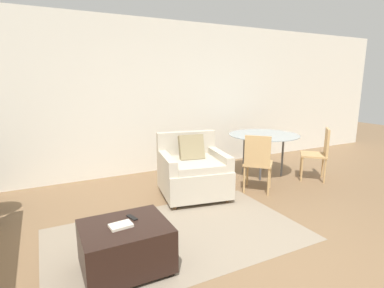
{
  "coord_description": "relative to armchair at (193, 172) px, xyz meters",
  "views": [
    {
      "loc": [
        -1.78,
        -1.99,
        1.68
      ],
      "look_at": [
        0.21,
        1.93,
        0.75
      ],
      "focal_mm": 28.0,
      "sensor_mm": 36.0,
      "label": 1
    }
  ],
  "objects": [
    {
      "name": "ground_plane",
      "position": [
        -0.16,
        -1.79,
        -0.36
      ],
      "size": [
        20.0,
        20.0,
        0.0
      ],
      "primitive_type": "plane",
      "color": "brown"
    },
    {
      "name": "armchair",
      "position": [
        0.0,
        0.0,
        0.0
      ],
      "size": [
        1.07,
        1.06,
        0.91
      ],
      "color": "beige",
      "rests_on": "ground_plane"
    },
    {
      "name": "dining_chair_near_right",
      "position": [
        2.25,
        -0.34,
        0.15
      ],
      "size": [
        0.59,
        0.59,
        0.9
      ],
      "color": "tan",
      "rests_on": "ground_plane"
    },
    {
      "name": "dining_table",
      "position": [
        1.59,
        0.32,
        0.31
      ],
      "size": [
        1.24,
        1.24,
        0.74
      ],
      "color": "#99A8AD",
      "rests_on": "ground_plane"
    },
    {
      "name": "tv_remote_primary",
      "position": [
        -1.27,
        -1.24,
        0.08
      ],
      "size": [
        0.08,
        0.14,
        0.01
      ],
      "color": "black",
      "rests_on": "ottoman"
    },
    {
      "name": "wall_back",
      "position": [
        -0.16,
        1.46,
        1.01
      ],
      "size": [
        12.0,
        0.06,
        2.75
      ],
      "color": "white",
      "rests_on": "ground_plane"
    },
    {
      "name": "book_stack",
      "position": [
        -1.4,
        -1.36,
        0.09
      ],
      "size": [
        0.2,
        0.15,
        0.02
      ],
      "color": "beige",
      "rests_on": "ottoman"
    },
    {
      "name": "area_rug",
      "position": [
        -0.69,
        -0.99,
        -0.36
      ],
      "size": [
        2.79,
        1.66,
        0.01
      ],
      "color": "gray",
      "rests_on": "ground_plane"
    },
    {
      "name": "ottoman",
      "position": [
        -1.37,
        -1.35,
        -0.13
      ],
      "size": [
        0.76,
        0.63,
        0.44
      ],
      "color": "black",
      "rests_on": "ground_plane"
    },
    {
      "name": "dining_chair_near_left",
      "position": [
        0.92,
        -0.34,
        0.15
      ],
      "size": [
        0.59,
        0.59,
        0.9
      ],
      "color": "tan",
      "rests_on": "ground_plane"
    }
  ]
}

